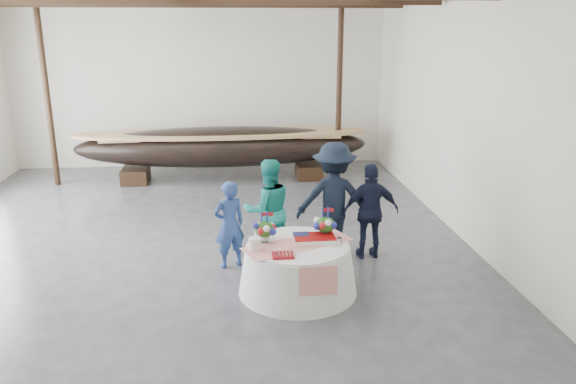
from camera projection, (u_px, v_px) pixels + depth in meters
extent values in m
cube|color=#3D3D42|center=(190.00, 245.00, 10.12)|extent=(10.00, 12.00, 0.01)
cube|color=silver|center=(200.00, 84.00, 15.18)|extent=(10.00, 0.02, 4.50)
cube|color=silver|center=(116.00, 271.00, 3.75)|extent=(10.00, 0.02, 4.50)
cube|color=silver|center=(468.00, 116.00, 9.96)|extent=(0.02, 12.00, 4.50)
cube|color=black|center=(192.00, 4.00, 12.69)|extent=(9.80, 0.12, 0.18)
cylinder|color=black|center=(47.00, 93.00, 13.21)|extent=(0.14, 0.14, 4.50)
cylinder|color=black|center=(339.00, 89.00, 13.90)|extent=(0.14, 0.14, 4.50)
cube|color=black|center=(136.00, 175.00, 14.00)|extent=(0.64, 0.82, 0.36)
cube|color=black|center=(309.00, 171.00, 14.43)|extent=(0.64, 0.82, 0.36)
ellipsoid|color=black|center=(223.00, 147.00, 14.02)|extent=(7.28, 1.46, 1.00)
cube|color=#9E7A4C|center=(222.00, 136.00, 13.94)|extent=(5.82, 0.95, 0.05)
cone|color=silver|center=(298.00, 269.00, 8.27)|extent=(1.75, 1.75, 0.72)
cylinder|color=silver|center=(298.00, 245.00, 8.16)|extent=(1.49, 1.49, 0.04)
cube|color=red|center=(298.00, 244.00, 8.16)|extent=(1.70, 1.17, 0.01)
cube|color=white|center=(314.00, 239.00, 8.25)|extent=(0.60, 0.40, 0.07)
cylinder|color=white|center=(255.00, 244.00, 7.93)|extent=(0.18, 0.18, 0.18)
cylinder|color=white|center=(260.00, 231.00, 8.38)|extent=(0.18, 0.18, 0.21)
cube|color=maroon|center=(283.00, 255.00, 7.73)|extent=(0.30, 0.24, 0.03)
cone|color=silver|center=(340.00, 242.00, 8.08)|extent=(0.09, 0.09, 0.12)
imported|color=navy|center=(229.00, 224.00, 9.02)|extent=(0.63, 0.54, 1.45)
imported|color=teal|center=(268.00, 210.00, 9.31)|extent=(0.95, 0.81, 1.73)
imported|color=black|center=(334.00, 199.00, 9.47)|extent=(1.35, 0.88, 1.96)
imported|color=black|center=(371.00, 211.00, 9.37)|extent=(0.97, 0.43, 1.63)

